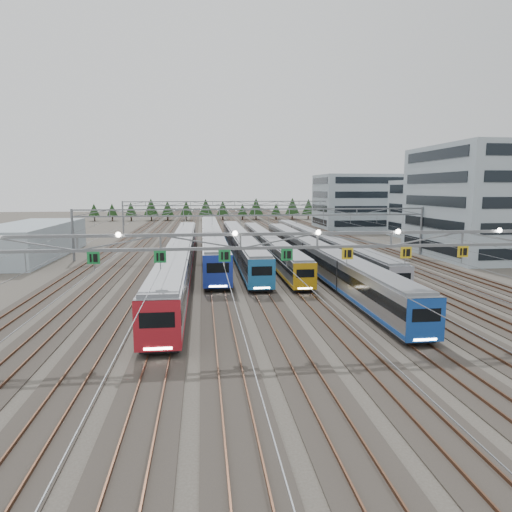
{
  "coord_description": "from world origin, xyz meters",
  "views": [
    {
      "loc": [
        -8.27,
        -32.14,
        11.0
      ],
      "look_at": [
        -2.33,
        18.31,
        3.5
      ],
      "focal_mm": 32.0,
      "sensor_mm": 36.0,
      "label": 1
    }
  ],
  "objects": [
    {
      "name": "train_f",
      "position": [
        11.25,
        43.54,
        1.93
      ],
      "size": [
        2.59,
        66.81,
        3.36
      ],
      "color": "black",
      "rests_on": "ground"
    },
    {
      "name": "depot_bldg_south",
      "position": [
        37.27,
        37.21,
        8.92
      ],
      "size": [
        18.0,
        22.0,
        17.85
      ],
      "primitive_type": "cube",
      "color": "#97A9B5",
      "rests_on": "ground"
    },
    {
      "name": "train_e",
      "position": [
        6.75,
        28.77,
        2.08
      ],
      "size": [
        2.81,
        65.02,
        3.65
      ],
      "color": "black",
      "rests_on": "ground"
    },
    {
      "name": "depot_bldg_north",
      "position": [
        35.01,
        91.53,
        7.43
      ],
      "size": [
        22.0,
        18.0,
        14.87
      ],
      "primitive_type": "cube",
      "color": "#97A9B5",
      "rests_on": "ground"
    },
    {
      "name": "train_a",
      "position": [
        -11.25,
        29.54,
        2.25
      ],
      "size": [
        3.07,
        66.21,
        4.0
      ],
      "color": "black",
      "rests_on": "ground"
    },
    {
      "name": "depot_bldg_mid",
      "position": [
        42.82,
        65.11,
        6.45
      ],
      "size": [
        14.0,
        16.0,
        12.91
      ],
      "primitive_type": "cube",
      "color": "#97A9B5",
      "rests_on": "ground"
    },
    {
      "name": "ground",
      "position": [
        0.0,
        0.0,
        0.0
      ],
      "size": [
        400.0,
        400.0,
        0.0
      ],
      "primitive_type": "plane",
      "color": "#47423A",
      "rests_on": "ground"
    },
    {
      "name": "train_b",
      "position": [
        -6.75,
        47.22,
        2.33
      ],
      "size": [
        3.18,
        64.67,
        4.16
      ],
      "color": "black",
      "rests_on": "ground"
    },
    {
      "name": "gantry_mid",
      "position": [
        0.0,
        40.0,
        6.39
      ],
      "size": [
        56.36,
        0.36,
        8.0
      ],
      "color": "slate",
      "rests_on": "ground"
    },
    {
      "name": "treeline",
      "position": [
        -0.9,
        130.15,
        4.23
      ],
      "size": [
        93.8,
        5.6,
        7.02
      ],
      "color": "#332114",
      "rests_on": "ground"
    },
    {
      "name": "gantry_near",
      "position": [
        -0.05,
        -0.12,
        7.09
      ],
      "size": [
        56.36,
        0.61,
        8.08
      ],
      "color": "slate",
      "rests_on": "ground"
    },
    {
      "name": "west_shed",
      "position": [
        -36.02,
        45.05,
        2.69
      ],
      "size": [
        10.0,
        30.0,
        5.38
      ],
      "primitive_type": "cube",
      "color": "#97A9B5",
      "rests_on": "ground"
    },
    {
      "name": "track_bed",
      "position": [
        0.0,
        100.0,
        1.49
      ],
      "size": [
        54.0,
        260.0,
        5.42
      ],
      "color": "#2D2823",
      "rests_on": "ground"
    },
    {
      "name": "train_c",
      "position": [
        -2.25,
        40.74,
        2.15
      ],
      "size": [
        2.92,
        53.98,
        3.8
      ],
      "color": "black",
      "rests_on": "ground"
    },
    {
      "name": "gantry_far",
      "position": [
        0.0,
        85.0,
        6.39
      ],
      "size": [
        56.36,
        0.36,
        8.0
      ],
      "color": "slate",
      "rests_on": "ground"
    },
    {
      "name": "train_d",
      "position": [
        2.25,
        41.05,
        1.92
      ],
      "size": [
        2.57,
        55.36,
        3.35
      ],
      "color": "black",
      "rests_on": "ground"
    }
  ]
}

